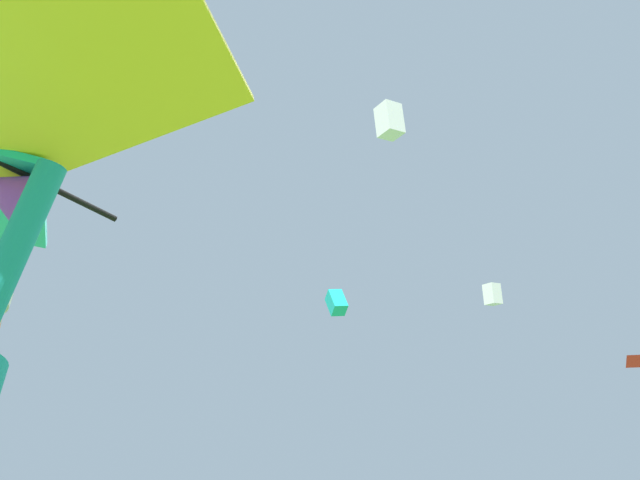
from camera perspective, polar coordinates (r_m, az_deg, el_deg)
distant_kite_red_high_left at (r=26.63m, az=28.73°, el=-10.37°), size 1.04×1.00×0.43m
distant_kite_white_far_center at (r=31.89m, az=16.61°, el=-5.14°), size 1.03×1.12×1.31m
distant_kite_white_overhead_distant at (r=22.01m, az=6.85°, el=11.59°), size 1.08×1.24×1.45m
distant_kite_teal_high_right at (r=27.26m, az=1.62°, el=-6.17°), size 1.30×1.01×1.37m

